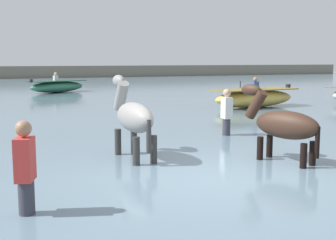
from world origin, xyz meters
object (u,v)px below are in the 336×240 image
Objects in this scene: boat_mid_outer at (255,98)px; person_spectator_far at (226,119)px; person_onlooker_left at (26,182)px; horse_lead_dark_bay at (283,127)px; boat_near_starboard at (57,86)px; channel_buoy at (240,96)px; horse_trailing_grey at (133,119)px.

person_spectator_far is at bearing -128.95° from boat_mid_outer.
horse_lead_dark_bay is at bearing 13.85° from person_onlooker_left.
person_onlooker_left is at bearing -98.91° from boat_near_starboard.
boat_near_starboard is 20.96m from person_onlooker_left.
horse_lead_dark_bay is 1.15× the size of person_spectator_far.
horse_lead_dark_bay reaches higher than boat_near_starboard.
person_onlooker_left is 1.82× the size of channel_buoy.
person_spectator_far is at bearing 80.80° from horse_lead_dark_bay.
horse_lead_dark_bay is 2.85m from horse_trailing_grey.
person_onlooker_left reaches higher than channel_buoy.
boat_near_starboard is (-1.44, 19.55, -0.32)m from horse_lead_dark_bay.
person_spectator_far and person_onlooker_left have the same top height.
person_onlooker_left is 16.48m from channel_buoy.
person_spectator_far reaches higher than channel_buoy.
person_onlooker_left is (-4.68, -1.15, -0.25)m from horse_lead_dark_bay.
person_onlooker_left reaches higher than boat_near_starboard.
horse_lead_dark_bay is 12.88m from channel_buoy.
channel_buoy is (8.51, 10.03, -0.56)m from horse_trailing_grey.
horse_trailing_grey reaches higher than boat_near_starboard.
channel_buoy is at bearing -47.63° from boat_near_starboard.
boat_mid_outer is 3.25m from channel_buoy.
horse_trailing_grey is 18.23m from boat_near_starboard.
boat_near_starboard is at bearing 132.37° from channel_buoy.
boat_mid_outer is (4.84, 8.35, -0.29)m from horse_lead_dark_bay.
horse_lead_dark_bay is 0.92× the size of horse_trailing_grey.
horse_lead_dark_bay reaches higher than channel_buoy.
horse_trailing_grey reaches higher than person_onlooker_left.
person_spectator_far is 6.60m from person_onlooker_left.
boat_mid_outer is 6.94m from person_spectator_far.
person_spectator_far is at bearing -123.28° from channel_buoy.
person_spectator_far is at bearing 28.26° from horse_trailing_grey.
horse_lead_dark_bay is at bearing -117.84° from channel_buoy.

